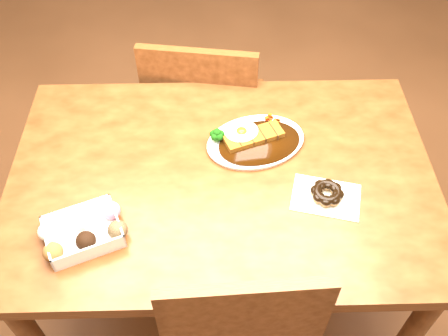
{
  "coord_description": "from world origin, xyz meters",
  "views": [
    {
      "loc": [
        -0.02,
        -0.9,
        1.83
      ],
      "look_at": [
        0.0,
        -0.03,
        0.81
      ],
      "focal_mm": 40.0,
      "sensor_mm": 36.0,
      "label": 1
    }
  ],
  "objects_px": {
    "donut_box": "(83,231)",
    "pon_de_ring": "(327,193)",
    "chair_far": "(206,114)",
    "katsu_curry_plate": "(254,140)",
    "table": "(222,195)"
  },
  "relations": [
    {
      "from": "chair_far",
      "to": "katsu_curry_plate",
      "type": "distance_m",
      "value": 0.53
    },
    {
      "from": "katsu_curry_plate",
      "to": "pon_de_ring",
      "type": "relative_size",
      "value": 1.62
    },
    {
      "from": "chair_far",
      "to": "donut_box",
      "type": "distance_m",
      "value": 0.85
    },
    {
      "from": "chair_far",
      "to": "katsu_curry_plate",
      "type": "height_order",
      "value": "chair_far"
    },
    {
      "from": "donut_box",
      "to": "katsu_curry_plate",
      "type": "bearing_deg",
      "value": 35.23
    },
    {
      "from": "katsu_curry_plate",
      "to": "pon_de_ring",
      "type": "height_order",
      "value": "katsu_curry_plate"
    },
    {
      "from": "katsu_curry_plate",
      "to": "pon_de_ring",
      "type": "xyz_separation_m",
      "value": [
        0.18,
        -0.21,
        0.0
      ]
    },
    {
      "from": "table",
      "to": "chair_far",
      "type": "relative_size",
      "value": 1.38
    },
    {
      "from": "table",
      "to": "chair_far",
      "type": "xyz_separation_m",
      "value": [
        -0.05,
        0.54,
        -0.17
      ]
    },
    {
      "from": "table",
      "to": "donut_box",
      "type": "height_order",
      "value": "donut_box"
    },
    {
      "from": "katsu_curry_plate",
      "to": "table",
      "type": "bearing_deg",
      "value": -129.24
    },
    {
      "from": "table",
      "to": "katsu_curry_plate",
      "type": "height_order",
      "value": "katsu_curry_plate"
    },
    {
      "from": "table",
      "to": "donut_box",
      "type": "bearing_deg",
      "value": -150.54
    },
    {
      "from": "donut_box",
      "to": "table",
      "type": "bearing_deg",
      "value": 29.46
    },
    {
      "from": "donut_box",
      "to": "pon_de_ring",
      "type": "relative_size",
      "value": 1.08
    }
  ]
}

